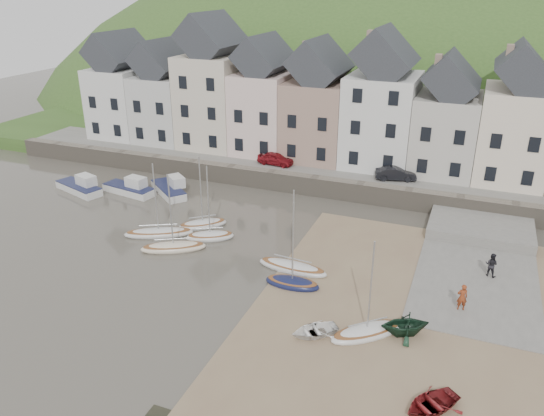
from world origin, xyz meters
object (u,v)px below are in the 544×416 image
at_px(rowboat_red, 431,404).
at_px(person_dark, 491,265).
at_px(rowboat_white, 314,330).
at_px(person_red, 462,297).
at_px(car_left, 275,159).
at_px(car_right, 396,174).
at_px(sailboat_0, 159,233).
at_px(rowboat_green, 405,324).

relative_size(rowboat_red, person_dark, 1.76).
xyz_separation_m(rowboat_white, person_red, (7.69, 5.69, 0.65)).
height_order(rowboat_white, person_red, person_red).
relative_size(person_dark, car_left, 0.46).
bearing_deg(person_red, car_right, -85.86).
bearing_deg(car_left, rowboat_white, -148.54).
height_order(sailboat_0, person_red, sailboat_0).
distance_m(rowboat_green, person_red, 4.74).
xyz_separation_m(rowboat_red, car_left, (-18.43, 26.87, 1.86)).
height_order(sailboat_0, car_right, sailboat_0).
xyz_separation_m(rowboat_green, car_right, (-4.25, 21.49, 1.42)).
relative_size(rowboat_red, car_right, 0.80).
height_order(rowboat_white, car_right, car_right).
bearing_deg(rowboat_white, person_red, 85.99).
bearing_deg(rowboat_green, person_red, 115.32).
relative_size(person_dark, car_right, 0.45).
bearing_deg(rowboat_green, car_right, 163.67).
bearing_deg(car_right, rowboat_white, 164.14).
bearing_deg(rowboat_white, person_dark, 98.51).
relative_size(rowboat_white, person_red, 1.57).
height_order(person_dark, car_left, car_left).
relative_size(sailboat_0, car_right, 1.68).
xyz_separation_m(rowboat_green, person_red, (2.86, 3.77, 0.20)).
distance_m(rowboat_red, car_right, 27.67).
bearing_deg(person_dark, car_left, -13.15).
xyz_separation_m(rowboat_red, person_red, (0.78, 9.15, 0.63)).
height_order(sailboat_0, rowboat_red, sailboat_0).
relative_size(rowboat_red, person_red, 1.70).
height_order(rowboat_white, car_left, car_left).
xyz_separation_m(rowboat_white, car_left, (-11.52, 23.41, 1.88)).
distance_m(person_dark, car_left, 24.42).
relative_size(rowboat_green, car_left, 0.76).
bearing_deg(car_left, car_right, -84.75).
xyz_separation_m(car_left, car_right, (12.09, 0.00, -0.01)).
bearing_deg(rowboat_green, rowboat_red, -6.37).
distance_m(rowboat_white, rowboat_red, 7.73).
distance_m(rowboat_green, person_dark, 9.86).
relative_size(rowboat_green, person_red, 1.59).
xyz_separation_m(person_red, car_right, (-7.11, 17.72, 1.22)).
bearing_deg(sailboat_0, car_left, 75.76).
xyz_separation_m(person_red, car_left, (-19.21, 17.72, 1.23)).
distance_m(rowboat_white, rowboat_green, 5.21).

